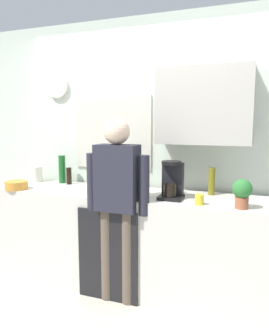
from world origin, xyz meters
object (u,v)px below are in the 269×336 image
at_px(coffee_maker, 172,182).
at_px(bottle_clear_soda, 116,176).
at_px(cup_yellow_cup, 199,200).
at_px(storage_canister, 36,174).
at_px(mixing_bowl, 16,185).
at_px(bottle_red_vinegar, 169,182).
at_px(potted_plant, 242,192).
at_px(person_at_sink, 117,195).
at_px(bottle_amber_beer, 103,182).
at_px(bottle_olive_oil, 212,181).
at_px(bottle_green_wine, 62,169).
at_px(bottle_dark_sauce, 69,176).
at_px(cup_terracotta_mug, 240,194).

relative_size(coffee_maker, bottle_clear_soda, 1.18).
xyz_separation_m(cup_yellow_cup, storage_canister, (-1.87, 0.38, 0.04)).
xyz_separation_m(mixing_bowl, storage_canister, (-0.08, 0.41, 0.04)).
bearing_deg(bottle_red_vinegar, potted_plant, -23.58).
distance_m(cup_yellow_cup, person_at_sink, 0.68).
height_order(bottle_red_vinegar, storage_canister, bottle_red_vinegar).
xyz_separation_m(bottle_clear_soda, cup_yellow_cup, (0.87, -0.29, -0.10)).
relative_size(coffee_maker, storage_canister, 1.94).
relative_size(bottle_amber_beer, mixing_bowl, 1.05).
xyz_separation_m(bottle_olive_oil, mixing_bowl, (-1.83, -0.43, -0.08)).
distance_m(bottle_olive_oil, cup_yellow_cup, 0.41).
xyz_separation_m(bottle_green_wine, cup_yellow_cup, (1.57, -0.43, -0.11)).
height_order(bottle_green_wine, storage_canister, bottle_green_wine).
xyz_separation_m(bottle_dark_sauce, bottle_amber_beer, (0.55, -0.31, 0.03)).
xyz_separation_m(bottle_clear_soda, potted_plant, (1.19, -0.29, -0.01)).
height_order(coffee_maker, cup_terracotta_mug, coffee_maker).
xyz_separation_m(bottle_red_vinegar, bottle_green_wine, (-1.24, 0.14, 0.04)).
relative_size(coffee_maker, potted_plant, 1.43).
bearing_deg(person_at_sink, bottle_red_vinegar, 57.49).
distance_m(mixing_bowl, potted_plant, 2.12).
bearing_deg(cup_terracotta_mug, storage_canister, 178.48).
bearing_deg(cup_yellow_cup, bottle_olive_oil, 84.55).
distance_m(coffee_maker, potted_plant, 0.60).
xyz_separation_m(bottle_clear_soda, mixing_bowl, (-0.93, -0.32, -0.10)).
distance_m(bottle_dark_sauce, cup_terracotta_mug, 1.74).
bearing_deg(bottle_green_wine, coffee_maker, -12.68).
xyz_separation_m(coffee_maker, bottle_olive_oil, (0.30, 0.27, -0.02)).
height_order(bottle_red_vinegar, bottle_amber_beer, bottle_amber_beer).
xyz_separation_m(bottle_red_vinegar, person_at_sink, (-0.35, -0.38, -0.07)).
xyz_separation_m(bottle_amber_beer, storage_canister, (-0.98, 0.31, -0.03)).
bearing_deg(potted_plant, bottle_olive_oil, 125.38).
xyz_separation_m(bottle_dark_sauce, bottle_olive_oil, (1.49, 0.02, 0.04)).
xyz_separation_m(potted_plant, person_at_sink, (-1.00, -0.09, -0.09)).
bearing_deg(bottle_olive_oil, bottle_clear_soda, -173.12).
relative_size(storage_canister, person_at_sink, 0.11).
bearing_deg(bottle_dark_sauce, cup_terracotta_mug, -1.89).
xyz_separation_m(bottle_red_vinegar, bottle_amber_beer, (-0.57, -0.21, 0.00)).
distance_m(coffee_maker, mixing_bowl, 1.55).
bearing_deg(storage_canister, cup_yellow_cup, -11.57).
distance_m(bottle_clear_soda, cup_yellow_cup, 0.92).
xyz_separation_m(bottle_dark_sauce, potted_plant, (1.78, -0.38, 0.04)).
bearing_deg(potted_plant, mixing_bowl, -179.20).
bearing_deg(bottle_clear_soda, potted_plant, -13.86).
relative_size(bottle_olive_oil, bottle_green_wine, 0.83).
bearing_deg(cup_yellow_cup, bottle_red_vinegar, 138.94).
relative_size(coffee_maker, person_at_sink, 0.21).
distance_m(bottle_clear_soda, storage_canister, 1.01).
relative_size(cup_terracotta_mug, person_at_sink, 0.06).
bearing_deg(cup_yellow_cup, mixing_bowl, -179.09).
height_order(bottle_dark_sauce, person_at_sink, person_at_sink).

